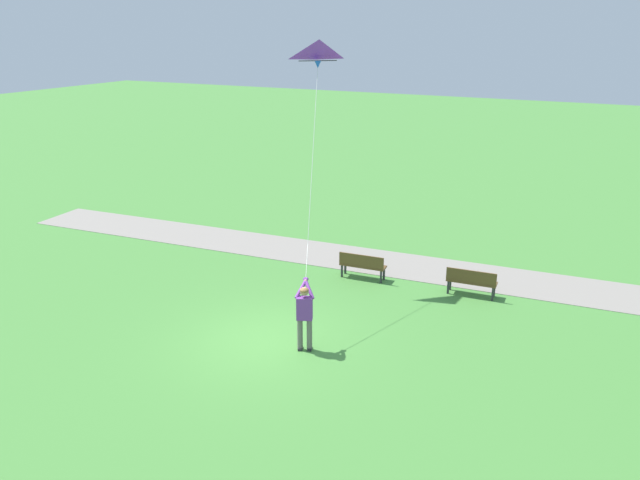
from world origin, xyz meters
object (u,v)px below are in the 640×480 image
flying_kite (319,56)px  person_kite_flyer (305,312)px  park_bench_near_walkway (362,264)px  park_bench_far_walkway (471,280)px

flying_kite → person_kite_flyer: bearing=22.2°
park_bench_near_walkway → park_bench_far_walkway: 3.50m
person_kite_flyer → park_bench_near_walkway: person_kite_flyer is taller
person_kite_flyer → park_bench_far_walkway: person_kite_flyer is taller
flying_kite → park_bench_near_walkway: (-0.57, 1.28, -6.49)m
flying_kite → park_bench_far_walkway: (-0.80, 4.78, -6.49)m
person_kite_flyer → flying_kite: bearing=-157.8°
person_kite_flyer → park_bench_near_walkway: (-4.99, -0.52, -0.54)m
flying_kite → park_bench_far_walkway: size_ratio=3.73×
flying_kite → park_bench_near_walkway: bearing=114.0°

